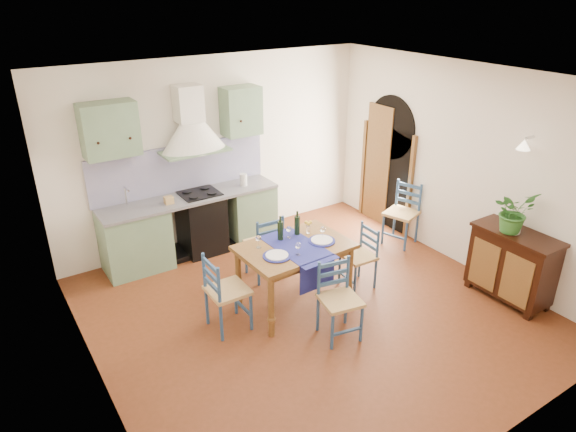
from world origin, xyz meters
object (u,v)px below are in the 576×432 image
object	(u,v)px
chair_near	(339,299)
dining_table	(295,253)
potted_plant	(514,212)
sideboard	(512,263)

from	to	relation	value
chair_near	dining_table	bearing A→B (deg)	95.83
dining_table	chair_near	size ratio (longest dim) A/B	1.47
dining_table	chair_near	xyz separation A→B (m)	(0.08, -0.77, -0.27)
chair_near	potted_plant	distance (m)	2.40
dining_table	sideboard	bearing A→B (deg)	-30.07
dining_table	sideboard	xyz separation A→B (m)	(2.36, -1.36, -0.23)
chair_near	potted_plant	bearing A→B (deg)	-13.06
sideboard	potted_plant	distance (m)	0.70
dining_table	chair_near	bearing A→B (deg)	-84.17
chair_near	potted_plant	size ratio (longest dim) A/B	1.72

